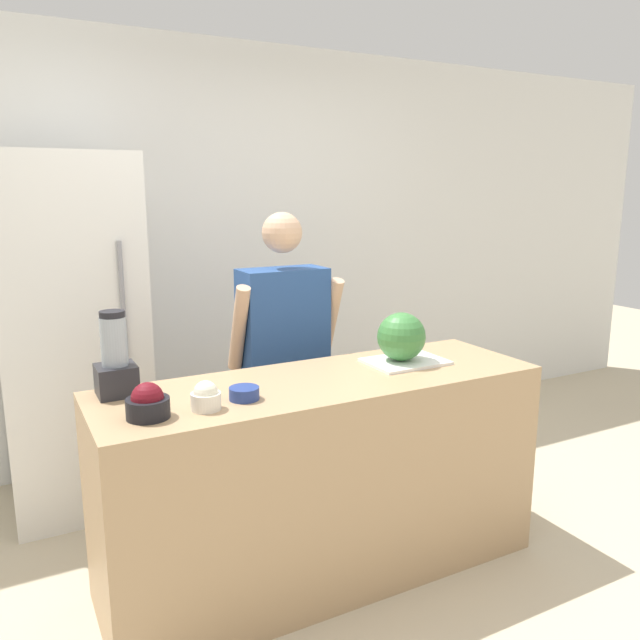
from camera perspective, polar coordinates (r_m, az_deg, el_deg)
The scene contains 11 objects.
ground_plane at distance 2.84m, azimuth 3.51°, elevation -24.85°, with size 14.00×14.00×0.00m, color beige.
wall_back at distance 4.07m, azimuth -10.71°, elevation 6.08°, with size 8.00×0.06×2.60m.
counter_island at distance 2.83m, azimuth 0.30°, elevation -14.20°, with size 1.93×0.61×0.91m.
refrigerator at distance 3.56m, azimuth -21.81°, elevation -1.27°, with size 0.70×0.74×1.88m.
person at distance 3.29m, azimuth -3.33°, elevation -3.90°, with size 0.59×0.26×1.58m.
cutting_board at distance 2.92m, azimuth 7.80°, elevation -3.77°, with size 0.36×0.26×0.01m.
watermelon at distance 2.89m, azimuth 7.45°, elevation -1.52°, with size 0.22×0.22×0.22m.
bowl_cherries at distance 2.29m, azimuth -15.47°, elevation -7.37°, with size 0.15×0.15×0.13m.
bowl_cream at distance 2.32m, azimuth -10.40°, elevation -6.95°, with size 0.11×0.11×0.11m.
bowl_small_blue at distance 2.42m, azimuth -6.95°, elevation -6.67°, with size 0.12×0.12×0.05m.
blender at distance 2.55m, azimuth -18.22°, elevation -3.65°, with size 0.15×0.15×0.33m.
Camera 1 is at (-1.20, -1.93, 1.69)m, focal length 35.00 mm.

